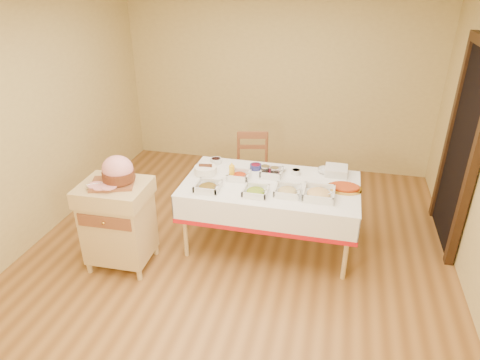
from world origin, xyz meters
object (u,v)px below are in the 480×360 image
object	(u,v)px
brass_platter	(344,188)
dining_chair	(252,169)
preserve_jar_left	(265,171)
dining_table	(270,197)
preserve_jar_right	(274,173)
butcher_cart	(118,220)
mustard_bottle	(232,171)
ham_on_board	(117,172)
plate_stack	(336,171)
bread_basket	(206,170)

from	to	relation	value
brass_platter	dining_chair	bearing A→B (deg)	143.03
preserve_jar_left	brass_platter	xyz separation A→B (m)	(0.84, -0.13, -0.03)
dining_table	preserve_jar_right	distance (m)	0.25
butcher_cart	mustard_bottle	bearing A→B (deg)	35.48
preserve_jar_left	preserve_jar_right	size ratio (longest dim) A/B	1.01
brass_platter	butcher_cart	bearing A→B (deg)	-161.56
ham_on_board	plate_stack	xyz separation A→B (m)	(2.02, 1.04, -0.24)
preserve_jar_left	preserve_jar_right	xyz separation A→B (m)	(0.10, -0.02, -0.00)
preserve_jar_right	plate_stack	xyz separation A→B (m)	(0.64, 0.24, -0.01)
mustard_bottle	plate_stack	xyz separation A→B (m)	(1.07, 0.36, -0.04)
mustard_bottle	preserve_jar_left	bearing A→B (deg)	22.94
preserve_jar_right	plate_stack	distance (m)	0.68
butcher_cart	bread_basket	world-z (taller)	butcher_cart
butcher_cart	ham_on_board	xyz separation A→B (m)	(0.04, 0.03, 0.52)
dining_table	brass_platter	world-z (taller)	brass_platter
butcher_cart	brass_platter	distance (m)	2.29
ham_on_board	preserve_jar_right	xyz separation A→B (m)	(1.39, 0.80, -0.23)
butcher_cart	dining_table	bearing A→B (deg)	26.17
preserve_jar_right	dining_table	bearing A→B (deg)	-95.32
dining_table	preserve_jar_left	distance (m)	0.28
preserve_jar_left	plate_stack	xyz separation A→B (m)	(0.74, 0.22, -0.01)
preserve_jar_left	brass_platter	world-z (taller)	preserve_jar_left
bread_basket	brass_platter	world-z (taller)	bread_basket
dining_chair	ham_on_board	world-z (taller)	ham_on_board
preserve_jar_right	brass_platter	size ratio (longest dim) A/B	0.34
ham_on_board	brass_platter	world-z (taller)	ham_on_board
bread_basket	plate_stack	world-z (taller)	bread_basket
dining_table	plate_stack	world-z (taller)	plate_stack
ham_on_board	mustard_bottle	size ratio (longest dim) A/B	2.28
dining_table	mustard_bottle	distance (m)	0.49
ham_on_board	bread_basket	world-z (taller)	ham_on_board
preserve_jar_right	mustard_bottle	distance (m)	0.46
dining_table	dining_chair	world-z (taller)	dining_chair
dining_chair	ham_on_board	xyz separation A→B (m)	(-0.99, -1.54, 0.56)
ham_on_board	bread_basket	xyz separation A→B (m)	(0.64, 0.71, -0.23)
bread_basket	ham_on_board	bearing A→B (deg)	-131.97
preserve_jar_left	preserve_jar_right	distance (m)	0.11
dining_table	butcher_cart	distance (m)	1.58
dining_chair	preserve_jar_right	xyz separation A→B (m)	(0.39, -0.74, 0.33)
dining_table	butcher_cart	size ratio (longest dim) A/B	1.98
preserve_jar_left	plate_stack	bearing A→B (deg)	16.70
dining_chair	plate_stack	bearing A→B (deg)	-25.85
preserve_jar_left	bread_basket	size ratio (longest dim) A/B	0.49
dining_table	butcher_cart	xyz separation A→B (m)	(-1.42, -0.70, -0.08)
mustard_bottle	brass_platter	xyz separation A→B (m)	(1.17, 0.01, -0.06)
preserve_jar_right	bread_basket	bearing A→B (deg)	-173.73
preserve_jar_right	preserve_jar_left	bearing A→B (deg)	170.52
butcher_cart	dining_chair	xyz separation A→B (m)	(1.03, 1.57, -0.04)
butcher_cart	dining_chair	size ratio (longest dim) A/B	0.98
mustard_bottle	plate_stack	bearing A→B (deg)	18.68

